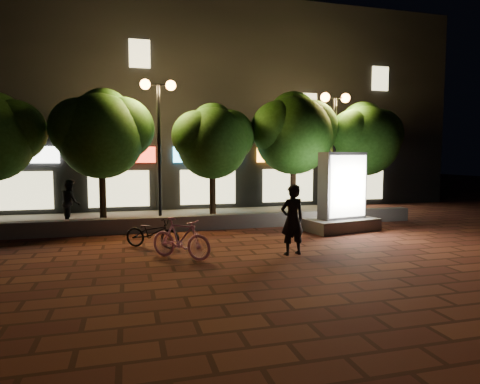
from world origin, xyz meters
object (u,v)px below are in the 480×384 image
object	(u,v)px
tree_right	(294,130)
scooter_pink	(181,238)
tree_left	(103,131)
tree_mid	(213,138)
street_lamp_left	(159,115)
tree_far_right	(365,136)
pedestrian	(71,202)
rider	(292,220)
ad_kiosk	(342,199)
scooter_parked	(153,233)
street_lamp_right	(335,123)

from	to	relation	value
tree_right	scooter_pink	bearing A→B (deg)	-134.15
tree_left	tree_mid	size ratio (longest dim) A/B	1.09
street_lamp_left	scooter_pink	bearing A→B (deg)	-88.70
tree_mid	tree_far_right	world-z (taller)	tree_far_right
tree_mid	scooter_pink	size ratio (longest dim) A/B	2.64
tree_mid	street_lamp_left	distance (m)	2.22
street_lamp_left	pedestrian	world-z (taller)	street_lamp_left
tree_left	rider	bearing A→B (deg)	-49.47
ad_kiosk	scooter_parked	distance (m)	6.52
tree_mid	ad_kiosk	bearing A→B (deg)	-37.08
tree_right	street_lamp_right	world-z (taller)	tree_right
tree_left	street_lamp_left	bearing A→B (deg)	-7.70
tree_mid	tree_right	bearing A→B (deg)	0.00
tree_far_right	street_lamp_left	size ratio (longest dim) A/B	0.92
tree_left	scooter_parked	size ratio (longest dim) A/B	3.01
street_lamp_left	street_lamp_right	size ratio (longest dim) A/B	1.04
tree_right	street_lamp_right	distance (m)	1.70
tree_far_right	rider	world-z (taller)	tree_far_right
tree_mid	tree_left	bearing A→B (deg)	180.00
tree_far_right	street_lamp_right	bearing A→B (deg)	-170.39
scooter_pink	scooter_parked	size ratio (longest dim) A/B	1.05
tree_right	tree_left	bearing A→B (deg)	-180.00
tree_left	street_lamp_right	xyz separation A→B (m)	(8.95, -0.26, 0.45)
tree_far_right	scooter_pink	bearing A→B (deg)	-147.39
tree_far_right	street_lamp_left	distance (m)	8.58
rider	scooter_parked	xyz separation A→B (m)	(-3.44, 1.77, -0.49)
ad_kiosk	scooter_pink	size ratio (longest dim) A/B	1.57
street_lamp_left	scooter_parked	size ratio (longest dim) A/B	3.19
tree_mid	scooter_parked	distance (m)	5.47
tree_left	pedestrian	world-z (taller)	tree_left
scooter_pink	pedestrian	xyz separation A→B (m)	(-3.24, 5.71, 0.38)
tree_mid	pedestrian	xyz separation A→B (m)	(-5.18, 0.31, -2.32)
tree_mid	scooter_parked	world-z (taller)	tree_mid
ad_kiosk	scooter_pink	distance (m)	6.33
tree_left	ad_kiosk	distance (m)	8.71
tree_right	scooter_pink	distance (m)	8.12
tree_left	tree_right	world-z (taller)	tree_right
rider	street_lamp_right	bearing A→B (deg)	-135.18
tree_right	ad_kiosk	size ratio (longest dim) A/B	1.89
tree_mid	scooter_pink	bearing A→B (deg)	-109.72
tree_left	street_lamp_right	distance (m)	8.96
scooter_parked	tree_right	bearing A→B (deg)	-24.69
ad_kiosk	scooter_parked	bearing A→B (deg)	-170.83
tree_right	ad_kiosk	world-z (taller)	tree_right
tree_left	ad_kiosk	world-z (taller)	tree_left
pedestrian	street_lamp_left	bearing A→B (deg)	-112.39
street_lamp_left	pedestrian	bearing A→B (deg)	169.59
street_lamp_left	scooter_pink	size ratio (longest dim) A/B	3.04
ad_kiosk	rider	world-z (taller)	ad_kiosk
pedestrian	ad_kiosk	bearing A→B (deg)	-121.65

